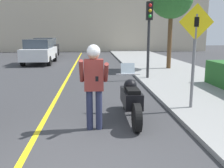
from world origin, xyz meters
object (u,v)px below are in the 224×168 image
at_px(traffic_light, 149,25).
at_px(parked_car_black, 46,47).
at_px(person_biker, 94,78).
at_px(parked_car_white, 40,51).
at_px(motorcycle, 131,99).
at_px(crossing_sign, 195,47).

distance_m(traffic_light, parked_car_black, 13.92).
xyz_separation_m(person_biker, parked_car_white, (-3.65, 12.40, -0.28)).
bearing_deg(parked_car_white, traffic_light, -47.81).
height_order(traffic_light, parked_car_black, traffic_light).
distance_m(person_biker, traffic_light, 6.32).
bearing_deg(person_biker, motorcycle, 34.02).
distance_m(traffic_light, parked_car_white, 9.17).
relative_size(crossing_sign, traffic_light, 0.82).
bearing_deg(person_biker, traffic_light, 66.92).
height_order(person_biker, crossing_sign, crossing_sign).
distance_m(motorcycle, parked_car_black, 17.99).
bearing_deg(parked_car_white, crossing_sign, -61.13).
xyz_separation_m(parked_car_white, parked_car_black, (-0.54, 5.45, 0.00)).
distance_m(motorcycle, crossing_sign, 2.15).
distance_m(motorcycle, parked_car_white, 12.65).
height_order(crossing_sign, parked_car_white, crossing_sign).
bearing_deg(person_biker, crossing_sign, 22.94).
xyz_separation_m(person_biker, parked_car_black, (-4.18, 17.85, -0.28)).
height_order(motorcycle, parked_car_black, parked_car_black).
bearing_deg(traffic_light, person_biker, -113.08).
bearing_deg(motorcycle, parked_car_white, 111.01).
xyz_separation_m(traffic_light, parked_car_black, (-6.61, 12.15, -1.54)).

